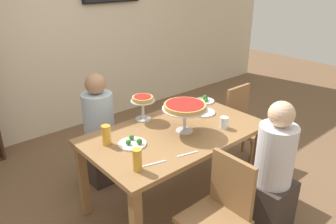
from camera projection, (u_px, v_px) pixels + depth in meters
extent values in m
plane|color=brown|center=(175.00, 200.00, 3.14)|extent=(12.00, 12.00, 0.00)
cube|color=beige|center=(59.00, 25.00, 4.11)|extent=(8.00, 0.12, 2.80)
cube|color=olive|center=(175.00, 133.00, 2.85)|extent=(1.56, 0.91, 0.04)
cube|color=olive|center=(258.00, 159.00, 3.15)|extent=(0.07, 0.07, 0.70)
cube|color=olive|center=(83.00, 180.00, 2.84)|extent=(0.07, 0.07, 0.70)
cube|color=olive|center=(199.00, 131.00, 3.70)|extent=(0.07, 0.07, 0.70)
cube|color=#382D28|center=(102.00, 159.00, 3.39)|extent=(0.34, 0.34, 0.45)
cylinder|color=silver|center=(99.00, 118.00, 3.20)|extent=(0.30, 0.30, 0.50)
sphere|color=#A87A5B|center=(95.00, 84.00, 3.06)|extent=(0.20, 0.20, 0.20)
cube|color=#382D28|center=(268.00, 204.00, 2.74)|extent=(0.34, 0.34, 0.45)
cylinder|color=silver|center=(275.00, 155.00, 2.55)|extent=(0.30, 0.30, 0.50)
sphere|color=beige|center=(282.00, 114.00, 2.41)|extent=(0.20, 0.20, 0.20)
cube|color=olive|center=(213.00, 222.00, 2.26)|extent=(0.40, 0.40, 0.04)
cube|color=olive|center=(232.00, 184.00, 2.27)|extent=(0.04, 0.36, 0.42)
cylinder|color=olive|center=(210.00, 222.00, 2.57)|extent=(0.04, 0.04, 0.41)
cube|color=olive|center=(249.00, 128.00, 3.59)|extent=(0.40, 0.40, 0.04)
cube|color=olive|center=(237.00, 104.00, 3.62)|extent=(0.36, 0.04, 0.42)
cylinder|color=olive|center=(269.00, 147.00, 3.66)|extent=(0.04, 0.04, 0.41)
cylinder|color=olive|center=(250.00, 158.00, 3.45)|extent=(0.04, 0.04, 0.41)
cylinder|color=olive|center=(244.00, 136.00, 3.90)|extent=(0.04, 0.04, 0.41)
cylinder|color=olive|center=(225.00, 146.00, 3.69)|extent=(0.04, 0.04, 0.41)
cylinder|color=silver|center=(184.00, 131.00, 2.84)|extent=(0.15, 0.15, 0.01)
cylinder|color=silver|center=(185.00, 120.00, 2.80)|extent=(0.03, 0.03, 0.20)
cylinder|color=silver|center=(185.00, 109.00, 2.76)|extent=(0.39, 0.39, 0.01)
cylinder|color=tan|center=(185.00, 106.00, 2.75)|extent=(0.36, 0.36, 0.04)
cylinder|color=maroon|center=(185.00, 104.00, 2.74)|extent=(0.32, 0.32, 0.00)
cylinder|color=silver|center=(143.00, 119.00, 3.07)|extent=(0.15, 0.15, 0.01)
cylinder|color=silver|center=(143.00, 110.00, 3.03)|extent=(0.03, 0.03, 0.17)
cylinder|color=silver|center=(143.00, 101.00, 2.99)|extent=(0.22, 0.22, 0.01)
cylinder|color=tan|center=(143.00, 99.00, 2.98)|extent=(0.19, 0.19, 0.04)
cylinder|color=maroon|center=(143.00, 97.00, 2.98)|extent=(0.16, 0.16, 0.00)
cylinder|color=white|center=(132.00, 144.00, 2.62)|extent=(0.23, 0.23, 0.01)
sphere|color=#2D7028|center=(139.00, 141.00, 2.59)|extent=(0.05, 0.05, 0.05)
sphere|color=#2D7028|center=(132.00, 137.00, 2.66)|extent=(0.04, 0.04, 0.04)
sphere|color=#2D7028|center=(128.00, 142.00, 2.59)|extent=(0.04, 0.04, 0.04)
cylinder|color=white|center=(205.00, 101.00, 3.48)|extent=(0.20, 0.20, 0.01)
sphere|color=#2D7028|center=(205.00, 98.00, 3.48)|extent=(0.06, 0.06, 0.06)
sphere|color=#2D7028|center=(206.00, 98.00, 3.47)|extent=(0.04, 0.04, 0.04)
sphere|color=#2D7028|center=(206.00, 100.00, 3.43)|extent=(0.04, 0.04, 0.04)
cylinder|color=white|center=(203.00, 112.00, 3.20)|extent=(0.24, 0.24, 0.01)
sphere|color=#2D7028|center=(201.00, 109.00, 3.20)|extent=(0.05, 0.05, 0.05)
sphere|color=#2D7028|center=(203.00, 108.00, 3.20)|extent=(0.06, 0.06, 0.06)
sphere|color=#2D7028|center=(199.00, 108.00, 3.23)|extent=(0.04, 0.04, 0.04)
cylinder|color=gold|center=(137.00, 160.00, 2.26)|extent=(0.07, 0.07, 0.17)
cylinder|color=gold|center=(106.00, 135.00, 2.60)|extent=(0.07, 0.07, 0.16)
cylinder|color=white|center=(224.00, 123.00, 2.88)|extent=(0.07, 0.07, 0.10)
cube|color=silver|center=(187.00, 154.00, 2.49)|extent=(0.18, 0.06, 0.00)
cube|color=silver|center=(155.00, 163.00, 2.36)|extent=(0.18, 0.06, 0.00)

